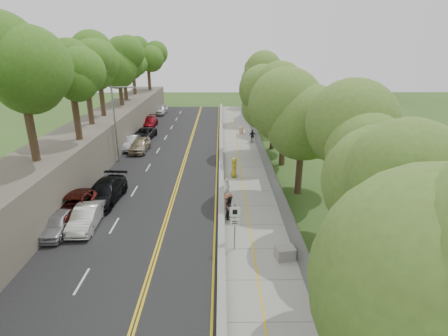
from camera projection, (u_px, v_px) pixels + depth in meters
The scene contains 26 objects.
ground at pixel (218, 226), 24.29m from camera, with size 140.00×140.00×0.00m, color #33511E.
road at pixel (170, 158), 38.36m from camera, with size 11.20×66.00×0.04m, color black.
sidewalk at pixel (242, 158), 38.43m from camera, with size 4.20×66.00×0.05m, color gray.
jersey_barrier at pixel (221, 156), 38.31m from camera, with size 0.42×66.00×0.60m, color #65C427.
rock_embankment at pixel (94, 141), 37.63m from camera, with size 5.00×66.00×4.00m, color #595147.
chainlink_fence at pixel (261, 150), 38.11m from camera, with size 0.04×66.00×2.00m, color slate.
trees_embankment at pixel (88, 59), 34.76m from camera, with size 6.40×66.00×13.00m, color #427620, non-canonical shape.
trees_fenceside at pixel (286, 94), 36.11m from camera, with size 7.00×66.00×14.00m, color olive, non-canonical shape.
streetlight at pixel (117, 119), 35.82m from camera, with size 2.52×0.22×8.00m.
signpost at pixel (235, 221), 20.80m from camera, with size 0.62×0.09×3.10m.
construction_barrel at pixel (241, 131), 48.46m from camera, with size 0.59×0.59×0.97m, color orange.
concrete_block at pixel (285, 253), 20.42m from camera, with size 1.08×0.81×0.72m, color gray.
car_0 at pixel (58, 223), 23.15m from camera, with size 1.62×4.03×1.37m, color silver.
car_1 at pixel (86, 217), 23.85m from camera, with size 1.53×4.38×1.44m, color white.
car_2 at pixel (74, 207), 25.07m from camera, with size 2.72×5.90×1.64m, color #4D150F.
car_3 at pixel (105, 192), 27.62m from camera, with size 2.33×5.73×1.66m, color black.
car_4 at pixel (140, 145), 40.59m from camera, with size 1.89×4.70×1.60m, color tan.
car_5 at pixel (130, 143), 41.64m from camera, with size 1.60×4.59×1.51m, color #B5BABE.
car_6 at pixel (144, 134), 45.85m from camera, with size 2.36×5.12×1.42m, color black.
car_7 at pixel (149, 122), 52.50m from camera, with size 2.12×5.22×1.51m, color maroon.
car_8 at pixel (161, 109), 62.01m from camera, with size 1.96×4.86×1.66m, color silver.
painter_0 at pixel (234, 167), 32.76m from camera, with size 0.92×0.60×1.88m, color gold.
painter_1 at pixel (228, 189), 28.04m from camera, with size 0.66×0.43×1.80m, color beige.
painter_2 at pixel (230, 207), 24.93m from camera, with size 0.84×0.65×1.73m, color black.
painter_3 at pixel (228, 205), 25.09m from camera, with size 1.21×0.70×1.87m, color #945640.
person_far at pixel (252, 136), 44.21m from camera, with size 0.98×0.41×1.67m, color black.
Camera 1 is at (0.25, -21.52, 11.98)m, focal length 28.00 mm.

